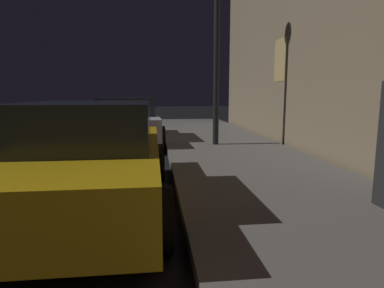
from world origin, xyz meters
name	(u,v)px	position (x,y,z in m)	size (l,w,h in m)	color
car_yellow_cab	(91,157)	(2.85, 4.51, 0.71)	(2.01, 4.26, 1.43)	gold
car_white	(127,120)	(2.85, 10.42, 0.71)	(2.25, 4.46, 1.43)	silver
street_lamp	(217,19)	(5.36, 8.95, 3.47)	(0.44, 0.44, 4.94)	black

